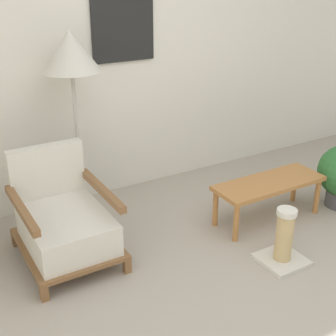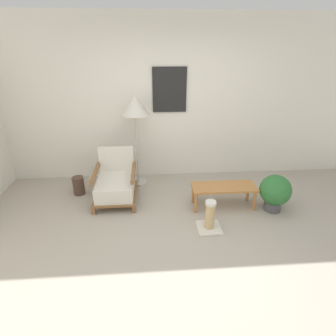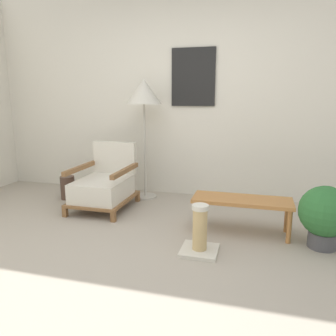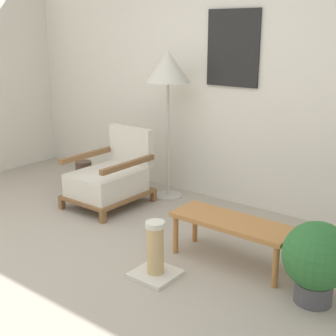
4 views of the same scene
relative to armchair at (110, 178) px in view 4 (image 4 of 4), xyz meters
The scene contains 8 objects.
ground_plane 1.62m from the armchair, 53.29° to the right, with size 14.00×14.00×0.00m, color #A89E8E.
wall_back 1.67m from the armchair, 41.67° to the left, with size 8.00×0.09×2.70m.
armchair is the anchor object (origin of this frame).
floor_lamp 1.20m from the armchair, 57.94° to the left, with size 0.44×0.44×1.52m.
coffee_table 1.65m from the armchair, 11.56° to the right, with size 0.94×0.35×0.35m.
vase 0.68m from the armchair, 162.12° to the left, with size 0.18×0.18×0.30m, color #473328.
potted_plant 2.37m from the armchair, 11.58° to the right, with size 0.44×0.44×0.56m.
scratching_post 1.56m from the armchair, 33.41° to the right, with size 0.31×0.31×0.42m.
Camera 4 is at (2.29, -1.91, 1.71)m, focal length 50.00 mm.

